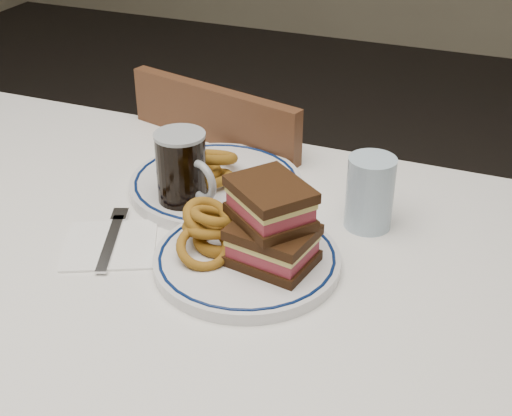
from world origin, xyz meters
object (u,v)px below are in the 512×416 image
at_px(main_plate, 247,260).
at_px(beer_mug, 183,172).
at_px(reuben_sandwich, 271,224).
at_px(far_plate, 216,184).
at_px(chair_far, 249,235).

bearing_deg(main_plate, beer_mug, 145.23).
bearing_deg(main_plate, reuben_sandwich, 7.57).
bearing_deg(reuben_sandwich, main_plate, -172.43).
bearing_deg(beer_mug, far_plate, 76.75).
relative_size(reuben_sandwich, far_plate, 0.49).
bearing_deg(reuben_sandwich, beer_mug, 151.54).
height_order(chair_far, main_plate, chair_far).
relative_size(chair_far, main_plate, 3.13).
xyz_separation_m(reuben_sandwich, far_plate, (-0.18, 0.19, -0.07)).
height_order(chair_far, reuben_sandwich, reuben_sandwich).
relative_size(reuben_sandwich, beer_mug, 1.07).
height_order(main_plate, reuben_sandwich, reuben_sandwich).
relative_size(chair_far, far_plate, 2.87).
height_order(beer_mug, far_plate, beer_mug).
bearing_deg(chair_far, beer_mug, -83.61).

